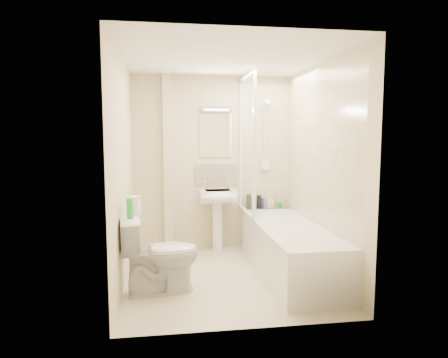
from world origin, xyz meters
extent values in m
plane|color=beige|center=(0.00, 0.00, 0.00)|extent=(2.50, 2.50, 0.00)
cube|color=beige|center=(0.00, 1.25, 1.20)|extent=(2.20, 0.02, 2.40)
cube|color=beige|center=(-1.10, 0.00, 1.20)|extent=(0.02, 2.50, 2.40)
cube|color=beige|center=(1.10, 0.00, 1.20)|extent=(0.02, 2.50, 2.40)
cube|color=white|center=(0.00, 0.00, 2.40)|extent=(2.20, 2.50, 0.02)
cube|color=beige|center=(0.75, 1.24, 1.42)|extent=(0.70, 0.01, 1.75)
cube|color=beige|center=(1.09, 0.02, 1.42)|extent=(0.01, 2.10, 1.75)
cube|color=beige|center=(-0.62, 1.19, 1.20)|extent=(0.12, 0.12, 2.40)
cube|color=beige|center=(0.05, 1.24, 1.03)|extent=(0.60, 0.02, 0.30)
cube|color=white|center=(0.05, 1.24, 1.58)|extent=(0.46, 0.01, 0.60)
cube|color=silver|center=(0.05, 1.22, 1.95)|extent=(0.42, 0.07, 0.07)
cube|color=white|center=(0.75, 0.02, 0.28)|extent=(0.70, 2.10, 0.55)
cube|color=white|center=(0.75, 0.02, 0.49)|extent=(0.56, 1.96, 0.05)
cube|color=white|center=(0.40, 0.80, 1.45)|extent=(0.01, 0.90, 1.80)
cube|color=white|center=(0.40, 1.23, 1.45)|extent=(0.04, 0.04, 1.80)
cube|color=white|center=(0.40, 0.35, 1.45)|extent=(0.04, 0.04, 1.80)
cube|color=white|center=(0.40, 0.80, 2.33)|extent=(0.04, 0.90, 0.04)
cube|color=white|center=(0.40, 0.80, 0.57)|extent=(0.04, 0.90, 0.03)
cylinder|color=white|center=(0.75, 1.22, 1.55)|extent=(0.02, 0.02, 0.90)
cylinder|color=white|center=(0.75, 1.22, 1.10)|extent=(0.05, 0.05, 0.02)
cylinder|color=white|center=(0.75, 1.22, 2.00)|extent=(0.05, 0.05, 0.02)
cylinder|color=white|center=(0.75, 1.15, 2.03)|extent=(0.08, 0.11, 0.11)
cube|color=white|center=(0.75, 1.21, 1.17)|extent=(0.10, 0.05, 0.14)
cylinder|color=white|center=(0.73, 1.19, 1.60)|extent=(0.01, 0.13, 0.84)
cylinder|color=white|center=(0.05, 1.08, 0.33)|extent=(0.14, 0.14, 0.67)
cube|color=white|center=(0.05, 1.05, 0.76)|extent=(0.50, 0.38, 0.15)
ellipsoid|color=white|center=(0.05, 0.88, 0.76)|extent=(0.50, 0.21, 0.15)
cube|color=silver|center=(0.05, 1.05, 0.82)|extent=(0.34, 0.25, 0.04)
cylinder|color=white|center=(-0.11, 1.16, 0.89)|extent=(0.03, 0.03, 0.10)
cylinder|color=white|center=(0.21, 1.16, 0.89)|extent=(0.03, 0.03, 0.10)
sphere|color=white|center=(-0.11, 1.16, 0.94)|extent=(0.04, 0.04, 0.04)
sphere|color=white|center=(0.21, 1.16, 0.94)|extent=(0.04, 0.04, 0.04)
cylinder|color=black|center=(0.50, 1.16, 0.65)|extent=(0.07, 0.07, 0.20)
cylinder|color=white|center=(0.58, 1.16, 0.62)|extent=(0.05, 0.05, 0.15)
cylinder|color=black|center=(0.65, 1.16, 0.64)|extent=(0.06, 0.06, 0.19)
cylinder|color=navy|center=(0.70, 1.16, 0.62)|extent=(0.04, 0.04, 0.15)
cylinder|color=beige|center=(0.80, 1.16, 0.63)|extent=(0.06, 0.06, 0.16)
cylinder|color=silver|center=(0.85, 1.16, 0.61)|extent=(0.05, 0.05, 0.12)
cylinder|color=green|center=(0.96, 1.16, 0.59)|extent=(0.07, 0.07, 0.08)
imported|color=white|center=(-0.72, -0.34, 0.39)|extent=(0.63, 0.88, 0.78)
cylinder|color=white|center=(-0.96, -0.26, 0.83)|extent=(0.10, 0.10, 0.10)
cylinder|color=white|center=(-0.97, -0.26, 0.93)|extent=(0.12, 0.12, 0.09)
cylinder|color=green|center=(-1.00, -0.45, 0.88)|extent=(0.06, 0.06, 0.19)
camera|label=1|loc=(-0.65, -4.31, 1.57)|focal=32.00mm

